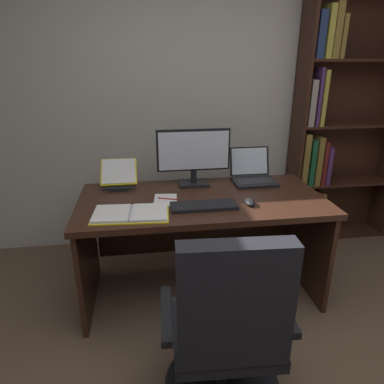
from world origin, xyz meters
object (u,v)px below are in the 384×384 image
(open_binder, at_px, (131,214))
(pen, at_px, (168,199))
(monitor, at_px, (194,157))
(reading_stand_with_book, at_px, (119,174))
(laptop, at_px, (253,175))
(desk, at_px, (200,220))
(office_chair, at_px, (227,339))
(notepad, at_px, (165,200))
(keyboard, at_px, (204,206))
(computer_mouse, at_px, (250,202))
(bookshelf, at_px, (333,131))

(open_binder, distance_m, pen, 0.31)
(monitor, height_order, reading_stand_with_book, monitor)
(laptop, bearing_deg, pen, -155.80)
(desk, height_order, office_chair, office_chair)
(reading_stand_with_book, distance_m, notepad, 0.48)
(keyboard, relative_size, computer_mouse, 4.04)
(bookshelf, xyz_separation_m, reading_stand_with_book, (-1.89, -0.40, -0.19))
(reading_stand_with_book, xyz_separation_m, pen, (0.34, -0.36, -0.07))
(bookshelf, bearing_deg, pen, -154.04)
(keyboard, bearing_deg, pen, 145.07)
(office_chair, xyz_separation_m, laptop, (0.48, 1.21, 0.39))
(bookshelf, relative_size, reading_stand_with_book, 7.88)
(monitor, bearing_deg, notepad, -128.20)
(notepad, height_order, pen, pen)
(keyboard, height_order, pen, keyboard)
(desk, xyz_separation_m, keyboard, (-0.02, -0.25, 0.22))
(notepad, bearing_deg, computer_mouse, -15.60)
(keyboard, distance_m, computer_mouse, 0.30)
(office_chair, xyz_separation_m, open_binder, (-0.44, 0.71, 0.35))
(office_chair, relative_size, keyboard, 2.35)
(bookshelf, distance_m, monitor, 1.42)
(monitor, xyz_separation_m, pen, (-0.21, -0.30, -0.20))
(computer_mouse, distance_m, reading_stand_with_book, 0.99)
(desk, height_order, reading_stand_with_book, reading_stand_with_book)
(office_chair, bearing_deg, open_binder, 125.00)
(laptop, distance_m, keyboard, 0.65)
(open_binder, bearing_deg, office_chair, -54.46)
(computer_mouse, bearing_deg, notepad, 164.40)
(keyboard, xyz_separation_m, computer_mouse, (0.30, 0.00, 0.01))
(open_binder, relative_size, pen, 3.37)
(keyboard, relative_size, open_binder, 0.89)
(office_chair, height_order, keyboard, office_chair)
(monitor, xyz_separation_m, laptop, (0.46, 0.01, -0.16))
(computer_mouse, bearing_deg, desk, 138.40)
(keyboard, relative_size, notepad, 2.00)
(monitor, distance_m, keyboard, 0.49)
(monitor, distance_m, pen, 0.42)
(bookshelf, height_order, laptop, bookshelf)
(office_chair, height_order, reading_stand_with_book, office_chair)
(laptop, xyz_separation_m, computer_mouse, (-0.16, -0.45, -0.03))
(reading_stand_with_book, height_order, pen, reading_stand_with_book)
(monitor, bearing_deg, laptop, 0.80)
(office_chair, height_order, pen, office_chair)
(keyboard, height_order, computer_mouse, computer_mouse)
(monitor, height_order, open_binder, monitor)
(laptop, bearing_deg, keyboard, -135.56)
(bookshelf, bearing_deg, laptop, -152.72)
(keyboard, distance_m, reading_stand_with_book, 0.75)
(laptop, height_order, computer_mouse, laptop)
(reading_stand_with_book, relative_size, notepad, 1.32)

